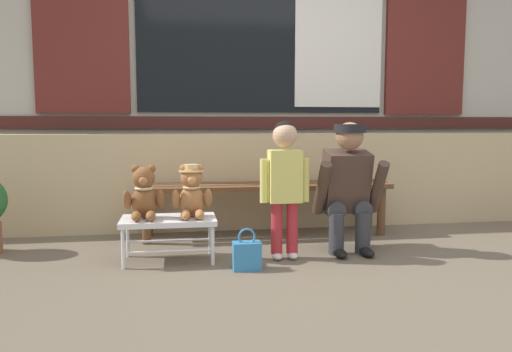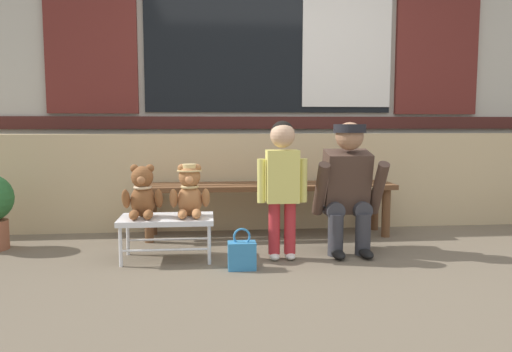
# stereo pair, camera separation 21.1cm
# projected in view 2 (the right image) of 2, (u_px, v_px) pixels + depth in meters

# --- Properties ---
(ground_plane) EXTENTS (60.00, 60.00, 0.00)m
(ground_plane) POSITION_uv_depth(u_px,v_px,m) (306.00, 273.00, 3.11)
(ground_plane) COLOR brown
(brick_low_wall) EXTENTS (6.69, 0.25, 0.85)m
(brick_low_wall) POSITION_uv_depth(u_px,v_px,m) (275.00, 180.00, 4.48)
(brick_low_wall) COLOR tan
(brick_low_wall) RESTS_ON ground
(shop_facade) EXTENTS (6.82, 0.26, 3.62)m
(shop_facade) POSITION_uv_depth(u_px,v_px,m) (269.00, 35.00, 4.85)
(shop_facade) COLOR #B7B2A3
(shop_facade) RESTS_ON ground
(wooden_bench_long) EXTENTS (2.10, 0.40, 0.44)m
(wooden_bench_long) POSITION_uv_depth(u_px,v_px,m) (268.00, 192.00, 4.11)
(wooden_bench_long) COLOR brown
(wooden_bench_long) RESTS_ON ground
(small_display_bench) EXTENTS (0.64, 0.36, 0.30)m
(small_display_bench) POSITION_uv_depth(u_px,v_px,m) (167.00, 222.00, 3.39)
(small_display_bench) COLOR silver
(small_display_bench) RESTS_ON ground
(teddy_bear_plain) EXTENTS (0.28, 0.26, 0.36)m
(teddy_bear_plain) POSITION_uv_depth(u_px,v_px,m) (142.00, 194.00, 3.36)
(teddy_bear_plain) COLOR brown
(teddy_bear_plain) RESTS_ON small_display_bench
(teddy_bear_with_hat) EXTENTS (0.28, 0.27, 0.36)m
(teddy_bear_with_hat) POSITION_uv_depth(u_px,v_px,m) (190.00, 192.00, 3.39)
(teddy_bear_with_hat) COLOR #A86B3D
(teddy_bear_with_hat) RESTS_ON small_display_bench
(child_standing) EXTENTS (0.35, 0.18, 0.96)m
(child_standing) POSITION_uv_depth(u_px,v_px,m) (282.00, 174.00, 3.37)
(child_standing) COLOR #B7282D
(child_standing) RESTS_ON ground
(adult_crouching) EXTENTS (0.50, 0.49, 0.95)m
(adult_crouching) POSITION_uv_depth(u_px,v_px,m) (348.00, 187.00, 3.56)
(adult_crouching) COLOR #333338
(adult_crouching) RESTS_ON ground
(handbag_on_ground) EXTENTS (0.18, 0.11, 0.27)m
(handbag_on_ground) POSITION_uv_depth(u_px,v_px,m) (242.00, 255.00, 3.17)
(handbag_on_ground) COLOR teal
(handbag_on_ground) RESTS_ON ground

